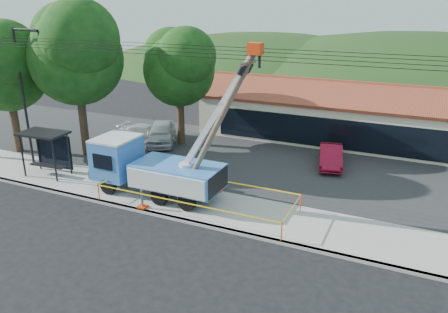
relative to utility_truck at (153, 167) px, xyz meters
name	(u,v)px	position (x,y,z in m)	size (l,w,h in m)	color
ground	(174,244)	(3.74, -4.14, -1.77)	(120.00, 120.00, 0.00)	black
curb	(195,223)	(3.74, -2.04, -1.70)	(60.00, 0.25, 0.15)	#A7A29C
sidewalk	(212,207)	(3.74, -0.14, -1.70)	(60.00, 4.00, 0.15)	#A7A29C
parking_lot	(262,161)	(3.74, 7.86, -1.72)	(60.00, 12.00, 0.10)	#28282B
strip_mall	(344,115)	(7.74, 15.84, 0.11)	(22.50, 8.53, 4.67)	beige
streetlight	(24,88)	(-10.05, 0.86, 3.53)	(2.13, 0.22, 9.00)	black
tree_west_near	(75,49)	(-8.26, 3.86, 5.75)	(7.56, 6.72, 10.80)	#332316
tree_west_far	(5,62)	(-13.26, 2.36, 4.77)	(6.84, 6.08, 9.48)	#332316
tree_lot	(179,64)	(-3.26, 8.86, 4.44)	(6.30, 5.60, 8.94)	#332316
hill_west	(265,67)	(-11.26, 50.86, -1.77)	(78.40, 56.00, 28.00)	#223D16
hill_center	(427,77)	(13.74, 50.86, -1.77)	(89.60, 64.00, 32.00)	#223D16
utility_truck	(153,167)	(0.00, 0.00, 0.00)	(9.98, 4.09, 8.62)	black
leaning_pole	(217,124)	(4.09, -0.14, 2.98)	(4.56, 1.63, 8.50)	brown
bus_shelter	(47,143)	(-7.65, -0.19, 0.43)	(3.00, 1.97, 2.79)	black
caution_tape	(197,193)	(2.97, -0.38, -0.90)	(10.50, 3.38, 0.98)	red
car_silver	(162,144)	(-4.68, 8.31, -1.77)	(1.99, 4.95, 1.69)	#B6B9BD
car_red	(330,167)	(8.22, 8.75, -1.77)	(1.46, 4.18, 1.38)	maroon
car_white	(148,143)	(-5.94, 8.17, -1.77)	(1.84, 4.54, 1.32)	silver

